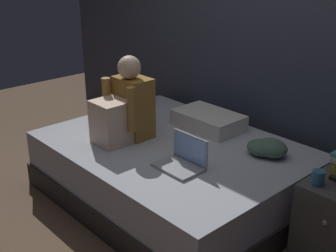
{
  "coord_description": "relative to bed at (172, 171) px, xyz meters",
  "views": [
    {
      "loc": [
        2.09,
        -1.83,
        1.88
      ],
      "look_at": [
        -0.03,
        0.1,
        0.73
      ],
      "focal_mm": 47.5,
      "sensor_mm": 36.0,
      "label": 1
    }
  ],
  "objects": [
    {
      "name": "clothes_pile",
      "position": [
        0.62,
        0.36,
        0.3
      ],
      "size": [
        0.29,
        0.23,
        0.13
      ],
      "color": "#3D4C8E",
      "rests_on": "bed"
    },
    {
      "name": "bed",
      "position": [
        0.0,
        0.0,
        0.0
      ],
      "size": [
        2.0,
        1.5,
        0.48
      ],
      "color": "#332D2B",
      "rests_on": "ground_plane"
    },
    {
      "name": "laptop",
      "position": [
        0.33,
        -0.21,
        0.3
      ],
      "size": [
        0.32,
        0.23,
        0.22
      ],
      "color": "#9EA0A5",
      "rests_on": "bed"
    },
    {
      "name": "person_sitting",
      "position": [
        -0.33,
        -0.2,
        0.49
      ],
      "size": [
        0.39,
        0.44,
        0.66
      ],
      "color": "olive",
      "rests_on": "bed"
    },
    {
      "name": "pillow",
      "position": [
        -0.04,
        0.45,
        0.31
      ],
      "size": [
        0.56,
        0.36,
        0.13
      ],
      "primitive_type": "cube",
      "color": "silver",
      "rests_on": "bed"
    },
    {
      "name": "ground_plane",
      "position": [
        0.2,
        -0.3,
        -0.24
      ],
      "size": [
        8.0,
        8.0,
        0.0
      ],
      "primitive_type": "plane",
      "color": "brown"
    },
    {
      "name": "wall_back",
      "position": [
        0.2,
        0.9,
        1.11
      ],
      "size": [
        5.6,
        0.1,
        2.7
      ],
      "primitive_type": "cube",
      "color": "#383D4C",
      "rests_on": "ground_plane"
    },
    {
      "name": "mug",
      "position": [
        1.17,
        0.09,
        0.38
      ],
      "size": [
        0.08,
        0.08,
        0.09
      ],
      "primitive_type": "cylinder",
      "color": "teal",
      "rests_on": "nightstand"
    }
  ]
}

